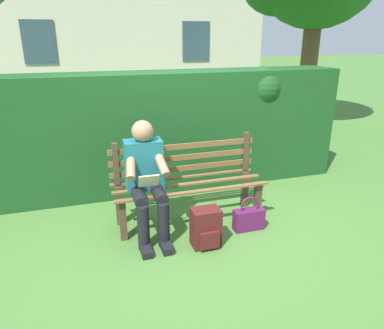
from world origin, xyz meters
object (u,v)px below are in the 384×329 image
(park_bench, at_px, (187,180))
(person_seated, at_px, (146,177))
(handbag, at_px, (249,218))
(backpack, at_px, (206,228))

(park_bench, xyz_separation_m, person_seated, (0.48, 0.18, 0.17))
(park_bench, distance_m, handbag, 0.79)
(person_seated, relative_size, handbag, 3.10)
(person_seated, bearing_deg, park_bench, -159.28)
(backpack, relative_size, handbag, 1.03)
(person_seated, xyz_separation_m, backpack, (-0.50, 0.42, -0.44))
(handbag, bearing_deg, backpack, 16.10)
(person_seated, distance_m, handbag, 1.19)
(backpack, height_order, handbag, backpack)
(person_seated, relative_size, backpack, 3.02)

